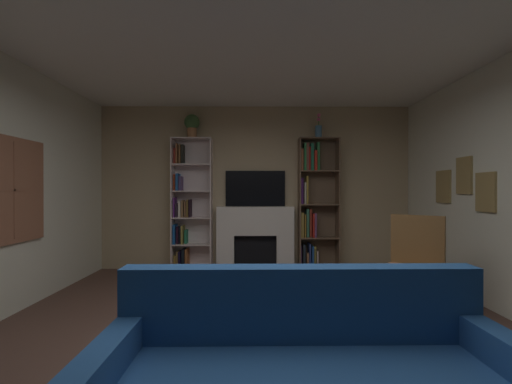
{
  "coord_description": "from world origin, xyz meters",
  "views": [
    {
      "loc": [
        -0.03,
        -2.85,
        1.33
      ],
      "look_at": [
        0.0,
        1.24,
        1.31
      ],
      "focal_mm": 24.59,
      "sensor_mm": 36.0,
      "label": 1
    }
  ],
  "objects_px": {
    "vase_with_flowers": "(319,130)",
    "tv": "(255,189)",
    "armchair": "(413,265)",
    "potted_plant": "(192,124)",
    "bookshelf_right": "(313,205)",
    "fireplace": "(255,237)",
    "bookshelf_left": "(188,209)"
  },
  "relations": [
    {
      "from": "potted_plant",
      "to": "armchair",
      "type": "relative_size",
      "value": 0.37
    },
    {
      "from": "bookshelf_left",
      "to": "vase_with_flowers",
      "type": "xyz_separation_m",
      "value": [
        2.17,
        -0.05,
        1.32
      ]
    },
    {
      "from": "bookshelf_left",
      "to": "vase_with_flowers",
      "type": "bearing_deg",
      "value": -1.23
    },
    {
      "from": "tv",
      "to": "bookshelf_left",
      "type": "distance_m",
      "value": 1.18
    },
    {
      "from": "fireplace",
      "to": "potted_plant",
      "type": "relative_size",
      "value": 3.53
    },
    {
      "from": "potted_plant",
      "to": "armchair",
      "type": "distance_m",
      "value": 3.9
    },
    {
      "from": "bookshelf_right",
      "to": "vase_with_flowers",
      "type": "height_order",
      "value": "vase_with_flowers"
    },
    {
      "from": "armchair",
      "to": "bookshelf_left",
      "type": "bearing_deg",
      "value": 142.68
    },
    {
      "from": "tv",
      "to": "vase_with_flowers",
      "type": "bearing_deg",
      "value": -6.54
    },
    {
      "from": "bookshelf_left",
      "to": "potted_plant",
      "type": "relative_size",
      "value": 5.61
    },
    {
      "from": "potted_plant",
      "to": "vase_with_flowers",
      "type": "xyz_separation_m",
      "value": [
        2.09,
        -0.0,
        -0.08
      ]
    },
    {
      "from": "armchair",
      "to": "tv",
      "type": "bearing_deg",
      "value": 127.15
    },
    {
      "from": "bookshelf_right",
      "to": "armchair",
      "type": "height_order",
      "value": "bookshelf_right"
    },
    {
      "from": "potted_plant",
      "to": "fireplace",
      "type": "bearing_deg",
      "value": 2.34
    },
    {
      "from": "vase_with_flowers",
      "to": "tv",
      "type": "bearing_deg",
      "value": 173.46
    },
    {
      "from": "fireplace",
      "to": "armchair",
      "type": "relative_size",
      "value": 1.31
    },
    {
      "from": "bookshelf_left",
      "to": "potted_plant",
      "type": "distance_m",
      "value": 1.41
    },
    {
      "from": "bookshelf_right",
      "to": "tv",
      "type": "bearing_deg",
      "value": 175.22
    },
    {
      "from": "tv",
      "to": "potted_plant",
      "type": "distance_m",
      "value": 1.5
    },
    {
      "from": "fireplace",
      "to": "bookshelf_right",
      "type": "relative_size",
      "value": 0.63
    },
    {
      "from": "bookshelf_left",
      "to": "bookshelf_right",
      "type": "bearing_deg",
      "value": -0.2
    },
    {
      "from": "armchair",
      "to": "potted_plant",
      "type": "bearing_deg",
      "value": 142.53
    },
    {
      "from": "bookshelf_right",
      "to": "vase_with_flowers",
      "type": "distance_m",
      "value": 1.26
    },
    {
      "from": "fireplace",
      "to": "bookshelf_left",
      "type": "relative_size",
      "value": 0.63
    },
    {
      "from": "vase_with_flowers",
      "to": "bookshelf_right",
      "type": "bearing_deg",
      "value": 154.33
    },
    {
      "from": "bookshelf_left",
      "to": "armchair",
      "type": "distance_m",
      "value": 3.54
    },
    {
      "from": "bookshelf_left",
      "to": "tv",
      "type": "bearing_deg",
      "value": 3.75
    },
    {
      "from": "bookshelf_left",
      "to": "bookshelf_right",
      "type": "height_order",
      "value": "same"
    },
    {
      "from": "vase_with_flowers",
      "to": "armchair",
      "type": "xyz_separation_m",
      "value": [
        0.62,
        -2.08,
        -1.8
      ]
    },
    {
      "from": "potted_plant",
      "to": "bookshelf_right",
      "type": "bearing_deg",
      "value": 1.12
    },
    {
      "from": "bookshelf_left",
      "to": "potted_plant",
      "type": "height_order",
      "value": "potted_plant"
    },
    {
      "from": "fireplace",
      "to": "vase_with_flowers",
      "type": "height_order",
      "value": "vase_with_flowers"
    }
  ]
}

